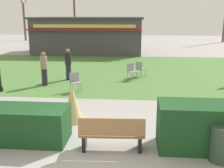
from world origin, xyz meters
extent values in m
plane|color=#999691|center=(0.00, 0.00, 0.00)|extent=(80.00, 80.00, 0.00)
cube|color=#4C7A38|center=(0.00, 10.69, 0.00)|extent=(36.00, 12.00, 0.01)
cube|color=olive|center=(0.40, 0.34, 0.45)|extent=(1.72, 0.56, 0.06)
cube|color=olive|center=(0.41, 0.12, 0.73)|extent=(1.70, 0.21, 0.44)
cube|color=black|center=(-0.33, 0.31, 0.23)|extent=(0.10, 0.44, 0.45)
cube|color=black|center=(1.13, 0.38, 0.23)|extent=(0.10, 0.44, 0.45)
cube|color=olive|center=(-0.41, 0.30, 0.57)|extent=(0.08, 0.44, 0.06)
cube|color=olive|center=(1.21, 0.38, 0.57)|extent=(0.08, 0.44, 0.06)
cube|color=#19421E|center=(-2.01, 0.66, 0.49)|extent=(2.27, 1.10, 0.98)
cube|color=#19421E|center=(2.78, 0.60, 0.63)|extent=(2.35, 1.10, 1.25)
cone|color=tan|center=(-1.13, 2.33, 0.55)|extent=(0.57, 0.57, 1.10)
cone|color=tan|center=(-1.04, 2.14, 0.58)|extent=(0.67, 0.67, 1.17)
cylinder|color=black|center=(-5.21, 5.48, 0.10)|extent=(0.22, 0.22, 0.20)
cylinder|color=#2D4233|center=(3.07, -0.03, 0.46)|extent=(0.52, 0.52, 0.91)
cube|color=#47424C|center=(-3.32, 18.91, 1.52)|extent=(9.54, 4.77, 3.03)
cube|color=#333338|center=(-3.32, 18.91, 3.11)|extent=(9.84, 5.07, 0.16)
cube|color=maroon|center=(-3.32, 16.35, 2.19)|extent=(9.64, 0.36, 0.08)
cube|color=#D8CC4C|center=(-3.32, 16.51, 2.49)|extent=(8.59, 0.04, 0.28)
cube|color=gray|center=(-1.71, 5.63, 0.45)|extent=(0.59, 0.59, 0.04)
cube|color=gray|center=(-1.81, 5.81, 0.67)|extent=(0.41, 0.24, 0.44)
cylinder|color=gray|center=(-1.79, 5.37, 0.23)|extent=(0.03, 0.03, 0.45)
cylinder|color=gray|center=(-1.46, 5.55, 0.23)|extent=(0.03, 0.03, 0.45)
cylinder|color=gray|center=(-1.97, 5.71, 0.23)|extent=(0.03, 0.03, 0.45)
cylinder|color=gray|center=(-1.63, 5.88, 0.23)|extent=(0.03, 0.03, 0.45)
cube|color=gray|center=(1.32, 9.12, 0.45)|extent=(0.62, 0.62, 0.04)
cube|color=gray|center=(1.20, 8.97, 0.67)|extent=(0.36, 0.31, 0.44)
cylinder|color=gray|center=(1.59, 9.15, 0.23)|extent=(0.03, 0.03, 0.45)
cylinder|color=gray|center=(1.30, 9.39, 0.23)|extent=(0.03, 0.03, 0.45)
cylinder|color=gray|center=(1.35, 8.86, 0.23)|extent=(0.03, 0.03, 0.45)
cylinder|color=gray|center=(1.06, 9.10, 0.23)|extent=(0.03, 0.03, 0.45)
cube|color=gray|center=(0.85, 8.23, 0.45)|extent=(0.62, 0.62, 0.04)
cube|color=gray|center=(0.72, 8.38, 0.67)|extent=(0.36, 0.31, 0.44)
cylinder|color=gray|center=(0.83, 7.96, 0.23)|extent=(0.03, 0.03, 0.45)
cylinder|color=gray|center=(1.12, 8.20, 0.23)|extent=(0.03, 0.03, 0.45)
cylinder|color=gray|center=(0.58, 8.25, 0.23)|extent=(0.03, 0.03, 0.45)
cylinder|color=gray|center=(0.87, 8.49, 0.23)|extent=(0.03, 0.03, 0.45)
cylinder|color=#23232D|center=(-2.62, 8.02, 0.42)|extent=(0.28, 0.28, 0.85)
cylinder|color=black|center=(-2.62, 8.02, 1.16)|extent=(0.34, 0.34, 0.62)
sphere|color=#8C6647|center=(-2.62, 8.02, 1.58)|extent=(0.22, 0.22, 0.22)
cylinder|color=#23232D|center=(-3.52, 6.72, 0.42)|extent=(0.28, 0.28, 0.85)
cylinder|color=gray|center=(-3.52, 6.72, 1.16)|extent=(0.34, 0.34, 0.62)
sphere|color=#8C6647|center=(-3.52, 6.72, 1.58)|extent=(0.22, 0.22, 0.22)
cube|color=maroon|center=(-5.00, 26.26, 0.55)|extent=(4.23, 1.88, 0.60)
cube|color=black|center=(-5.15, 26.25, 0.98)|extent=(2.34, 1.63, 0.44)
cylinder|color=black|center=(-3.72, 27.20, 0.32)|extent=(0.64, 0.23, 0.64)
cylinder|color=black|center=(-3.68, 25.36, 0.32)|extent=(0.64, 0.23, 0.64)
cylinder|color=black|center=(-6.32, 27.15, 0.32)|extent=(0.64, 0.23, 0.64)
cylinder|color=black|center=(-6.29, 25.31, 0.32)|extent=(0.64, 0.23, 0.64)
cylinder|color=brown|center=(-7.36, 31.46, 2.82)|extent=(0.28, 0.28, 5.65)
cylinder|color=brown|center=(-13.68, 29.57, 2.44)|extent=(0.28, 0.28, 4.89)
camera|label=1|loc=(0.96, -6.25, 3.50)|focal=43.90mm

